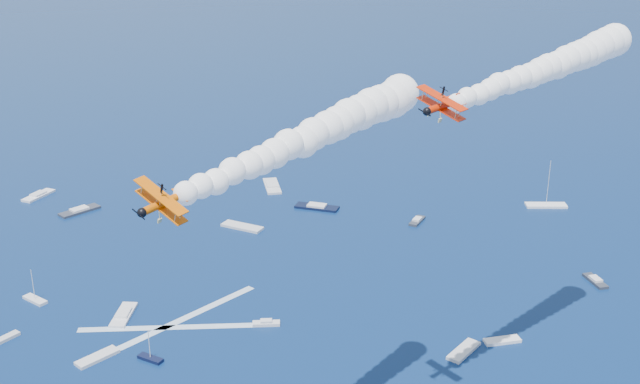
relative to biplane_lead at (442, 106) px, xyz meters
name	(u,v)px	position (x,y,z in m)	size (l,w,h in m)	color
biplane_lead	(442,106)	(0.00, 0.00, 0.00)	(7.64, 8.57, 5.16)	red
biplane_trail	(163,203)	(-42.61, -15.89, -3.78)	(6.87, 7.71, 4.65)	#DB5A04
smoke_trail_lead	(543,69)	(23.09, 9.83, 1.87)	(46.65, 23.29, 9.72)	white
smoke_trail_trail	(308,137)	(-21.28, -2.66, -1.91)	(43.55, 29.28, 9.72)	white
spectator_boats	(214,262)	(-19.92, 82.57, -60.15)	(219.17, 150.84, 0.70)	silver
boat_wakes	(177,322)	(-33.36, 56.04, -60.47)	(41.45, 19.94, 0.04)	white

